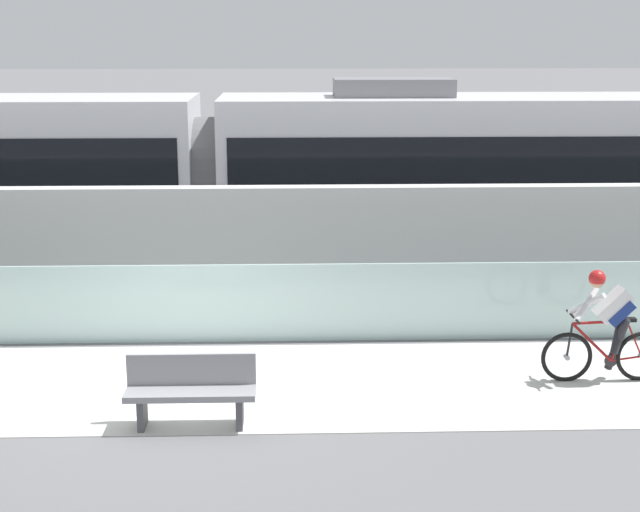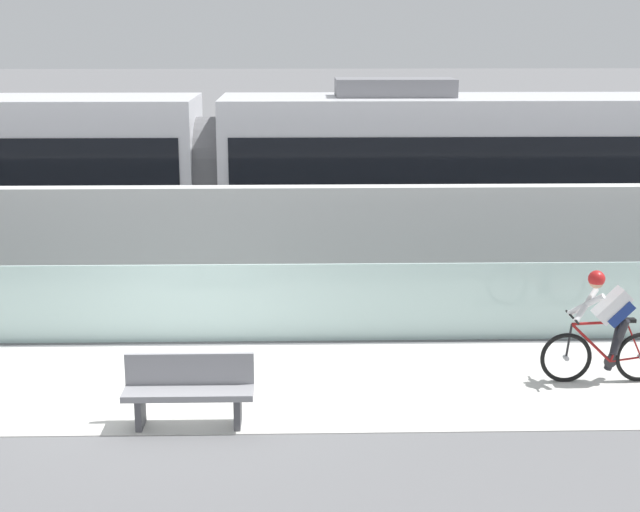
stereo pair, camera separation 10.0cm
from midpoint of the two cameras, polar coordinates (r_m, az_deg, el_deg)
name	(u,v)px [view 2 (the right image)]	position (r m, az deg, el deg)	size (l,w,h in m)	color
ground_plane	(178,386)	(12.95, -8.59, -7.96)	(200.00, 200.00, 0.00)	slate
bike_path_deck	(178,385)	(12.95, -8.59, -7.94)	(32.00, 3.20, 0.01)	silver
glass_parapet	(191,303)	(14.48, -7.80, -2.93)	(32.00, 0.05, 1.25)	silver
concrete_barrier_wall	(202,248)	(16.09, -7.16, 0.49)	(32.00, 0.36, 2.16)	silver
tram_rail_near	(216,271)	(18.75, -6.33, -0.93)	(32.00, 0.08, 0.01)	#595654
tram_rail_far	(221,254)	(20.13, -5.99, 0.12)	(32.00, 0.08, 0.01)	#595654
tram	(210,173)	(19.07, -6.72, 5.11)	(22.56, 2.54, 3.81)	silver
cyclist_on_bike	(606,329)	(13.29, 17.55, -4.31)	(1.77, 0.58, 1.61)	black
bench	(189,389)	(11.55, -7.89, -8.15)	(1.60, 0.45, 0.89)	gray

